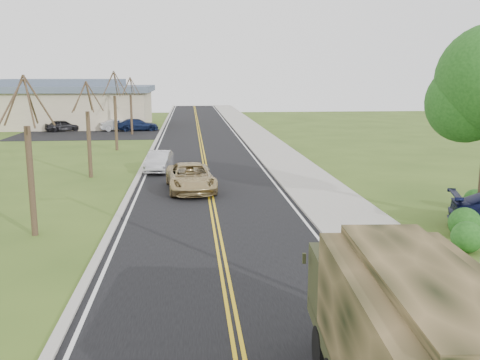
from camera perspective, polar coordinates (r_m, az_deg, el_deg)
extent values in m
cube|color=black|center=(50.80, -4.23, 4.22)|extent=(8.00, 120.00, 0.01)
cube|color=#9E998E|center=(51.04, 0.44, 4.34)|extent=(0.30, 120.00, 0.12)
cube|color=#9E998E|center=(51.25, 2.39, 4.35)|extent=(3.20, 120.00, 0.10)
cube|color=#9E998E|center=(50.88, -8.92, 4.18)|extent=(0.30, 120.00, 0.10)
sphere|color=#194513|center=(23.76, 22.94, 7.59)|extent=(3.24, 3.24, 3.24)
cylinder|color=#38281C|center=(21.66, -21.38, -0.16)|extent=(0.24, 0.24, 4.20)
cylinder|color=#38281C|center=(21.31, -20.62, 7.94)|extent=(1.01, 0.33, 1.90)
cylinder|color=#38281C|center=(21.90, -21.41, 7.74)|extent=(0.13, 1.29, 1.74)
cylinder|color=#38281C|center=(21.62, -23.01, 7.80)|extent=(0.98, 0.43, 1.90)
cylinder|color=#38281C|center=(20.97, -23.34, 7.49)|extent=(0.79, 1.05, 1.77)
cylinder|color=#38281C|center=(20.84, -21.56, 7.82)|extent=(0.58, 0.90, 1.90)
cylinder|color=#38281C|center=(33.23, -15.78, 3.64)|extent=(0.24, 0.24, 3.96)
cylinder|color=#38281C|center=(33.04, -15.23, 8.60)|extent=(0.96, 0.32, 1.79)
cylinder|color=#38281C|center=(33.57, -15.81, 8.48)|extent=(0.12, 1.22, 1.65)
cylinder|color=#38281C|center=(33.25, -16.74, 8.54)|extent=(0.93, 0.41, 1.79)
cylinder|color=#38281C|center=(32.63, -16.82, 8.37)|extent=(0.75, 0.99, 1.67)
cylinder|color=#38281C|center=(32.58, -15.73, 8.55)|extent=(0.55, 0.85, 1.80)
cylinder|color=#38281C|center=(45.00, -13.10, 5.92)|extent=(0.24, 0.24, 4.44)
cylinder|color=#38281C|center=(44.91, -12.61, 10.02)|extent=(1.07, 0.35, 2.00)
cylinder|color=#38281C|center=(45.48, -13.12, 9.91)|extent=(0.13, 1.36, 1.84)
cylinder|color=#38281C|center=(45.09, -13.87, 9.97)|extent=(1.03, 0.46, 2.00)
cylinder|color=#38281C|center=(44.40, -13.90, 9.85)|extent=(0.83, 1.10, 1.87)
cylinder|color=#38281C|center=(44.37, -12.99, 10.00)|extent=(0.61, 0.95, 2.01)
cylinder|color=#38281C|center=(56.89, -11.51, 6.82)|extent=(0.24, 0.24, 4.08)
cylinder|color=#38281C|center=(56.84, -11.14, 9.80)|extent=(0.99, 0.33, 1.84)
cylinder|color=#38281C|center=(57.35, -11.53, 9.72)|extent=(0.13, 1.25, 1.69)
cylinder|color=#38281C|center=(56.98, -12.06, 9.77)|extent=(0.95, 0.42, 1.85)
cylinder|color=#38281C|center=(56.34, -12.06, 9.68)|extent=(0.77, 1.02, 1.72)
cylinder|color=#38281C|center=(56.33, -11.40, 9.78)|extent=(0.57, 0.88, 1.85)
cube|color=tan|center=(68.22, -18.23, 7.21)|extent=(20.00, 12.00, 4.20)
cube|color=#475466|center=(68.12, -18.35, 9.22)|extent=(21.00, 13.00, 0.70)
cube|color=#475466|center=(68.11, -18.39, 9.81)|extent=(14.00, 8.00, 0.90)
cube|color=black|center=(57.46, -14.42, 4.70)|extent=(18.00, 10.00, 0.02)
cylinder|color=black|center=(11.58, 8.88, -17.57)|extent=(0.39, 1.03, 1.01)
cylinder|color=black|center=(12.05, 18.33, -16.82)|extent=(0.39, 1.03, 1.01)
cube|color=#2F331B|center=(11.70, 13.35, -10.74)|extent=(2.32, 1.89, 1.28)
cube|color=black|center=(12.39, 12.43, -8.56)|extent=(2.02, 0.22, 0.64)
cube|color=black|center=(8.83, 18.70, -15.61)|extent=(2.63, 5.01, 1.83)
cube|color=black|center=(8.45, 19.11, -9.75)|extent=(1.81, 4.95, 0.23)
imported|color=tan|center=(28.49, -5.29, 0.27)|extent=(2.86, 5.39, 1.44)
imported|color=#BBBAC0|center=(34.62, -8.64, 1.98)|extent=(1.74, 4.01, 1.28)
imported|color=black|center=(62.24, -18.36, 5.53)|extent=(4.05, 2.93, 1.28)
imported|color=#B1B1B6|center=(61.18, -12.86, 5.75)|extent=(4.22, 2.55, 1.31)
imported|color=#0F1A3A|center=(60.87, -10.89, 5.81)|extent=(4.89, 2.76, 1.34)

